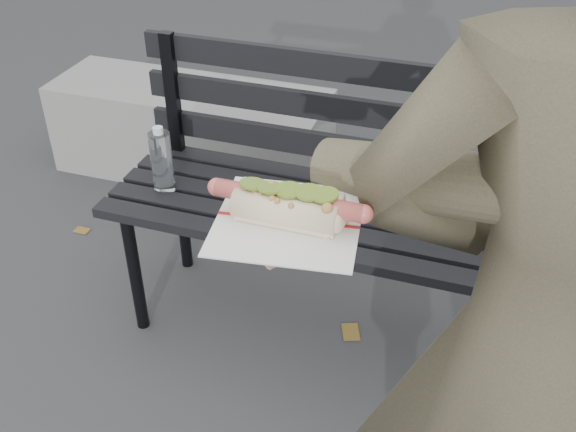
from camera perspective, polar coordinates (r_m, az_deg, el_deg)
name	(u,v)px	position (r m, az deg, el deg)	size (l,w,h in m)	color
park_bench	(361,190)	(1.98, 6.20, 2.24)	(1.50, 0.44, 0.88)	black
concrete_block	(192,131)	(3.01, -8.15, 7.12)	(1.20, 0.40, 0.40)	slate
person	(550,363)	(1.07, 21.27, -11.51)	(0.62, 0.41, 1.70)	#413B2B
held_hotdog	(439,196)	(0.88, 12.68, 1.62)	(0.62, 0.30, 0.20)	#413B2B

